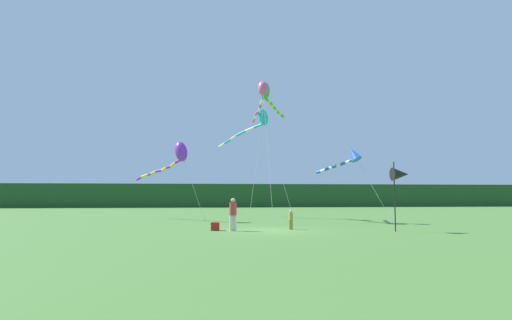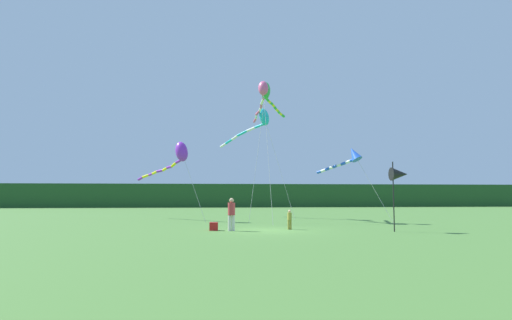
% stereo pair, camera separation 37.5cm
% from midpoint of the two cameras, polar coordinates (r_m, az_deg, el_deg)
% --- Properties ---
extents(ground_plane, '(120.00, 120.00, 0.00)m').
position_cam_midpoint_polar(ground_plane, '(23.08, 2.07, -9.39)').
color(ground_plane, '#477533').
extents(distant_treeline, '(108.00, 2.25, 3.65)m').
position_cam_midpoint_polar(distant_treeline, '(67.85, -3.33, -4.77)').
color(distant_treeline, '#234C23').
rests_on(distant_treeline, ground).
extents(person_adult, '(0.38, 0.38, 1.72)m').
position_cam_midpoint_polar(person_adult, '(22.71, -2.82, -7.03)').
color(person_adult, silver).
rests_on(person_adult, ground).
extents(person_child, '(0.24, 0.24, 1.07)m').
position_cam_midpoint_polar(person_child, '(23.76, 4.96, -7.80)').
color(person_child, olive).
rests_on(person_child, ground).
extents(cooler_box, '(0.45, 0.40, 0.44)m').
position_cam_midpoint_polar(cooler_box, '(23.11, -5.22, -8.83)').
color(cooler_box, red).
rests_on(cooler_box, ground).
extents(banner_flag_pole, '(0.90, 0.70, 3.63)m').
position_cam_midpoint_polar(banner_flag_pole, '(23.55, 19.03, -1.88)').
color(banner_flag_pole, black).
rests_on(banner_flag_pole, ground).
extents(kite_rainbow, '(0.76, 10.53, 10.51)m').
position_cam_midpoint_polar(kite_rainbow, '(32.93, 1.17, 8.77)').
color(kite_rainbow, '#B2B2B2').
rests_on(kite_rainbow, ground).
extents(kite_green, '(3.53, 5.64, 10.51)m').
position_cam_midpoint_polar(kite_green, '(32.89, 1.81, 8.87)').
color(kite_green, '#B2B2B2').
rests_on(kite_green, ground).
extents(kite_cyan, '(5.64, 7.46, 9.20)m').
position_cam_midpoint_polar(kite_cyan, '(36.15, 0.66, 5.20)').
color(kite_cyan, '#B2B2B2').
rests_on(kite_cyan, ground).
extents(kite_blue, '(3.98, 4.42, 5.35)m').
position_cam_midpoint_polar(kite_blue, '(30.35, 12.86, 0.49)').
color(kite_blue, '#B2B2B2').
rests_on(kite_blue, ground).
extents(kite_purple, '(5.81, 6.99, 5.94)m').
position_cam_midpoint_polar(kite_purple, '(32.20, -10.12, 0.64)').
color(kite_purple, '#B2B2B2').
rests_on(kite_purple, ground).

